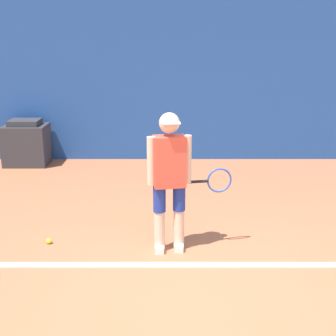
# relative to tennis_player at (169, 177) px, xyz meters

# --- Properties ---
(ground_plane) EXTENTS (24.00, 24.00, 0.00)m
(ground_plane) POSITION_rel_tennis_player_xyz_m (0.18, -1.01, -0.86)
(ground_plane) COLOR #B76642
(back_wall) EXTENTS (24.00, 0.10, 3.00)m
(back_wall) POSITION_rel_tennis_player_xyz_m (0.18, 3.98, 0.64)
(back_wall) COLOR #234C99
(back_wall) RESTS_ON ground_plane
(court_baseline) EXTENTS (21.60, 0.10, 0.01)m
(court_baseline) POSITION_rel_tennis_player_xyz_m (0.18, -0.39, -0.86)
(court_baseline) COLOR white
(court_baseline) RESTS_ON ground_plane
(tennis_player) EXTENTS (0.94, 0.31, 1.56)m
(tennis_player) POSITION_rel_tennis_player_xyz_m (0.00, 0.00, 0.00)
(tennis_player) COLOR beige
(tennis_player) RESTS_ON ground_plane
(tennis_ball) EXTENTS (0.07, 0.07, 0.07)m
(tennis_ball) POSITION_rel_tennis_player_xyz_m (-1.41, 0.14, -0.83)
(tennis_ball) COLOR #D1E533
(tennis_ball) RESTS_ON ground_plane
(covered_chair) EXTENTS (0.78, 0.62, 0.84)m
(covered_chair) POSITION_rel_tennis_player_xyz_m (-2.64, 3.58, -0.47)
(covered_chair) COLOR #333338
(covered_chair) RESTS_ON ground_plane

